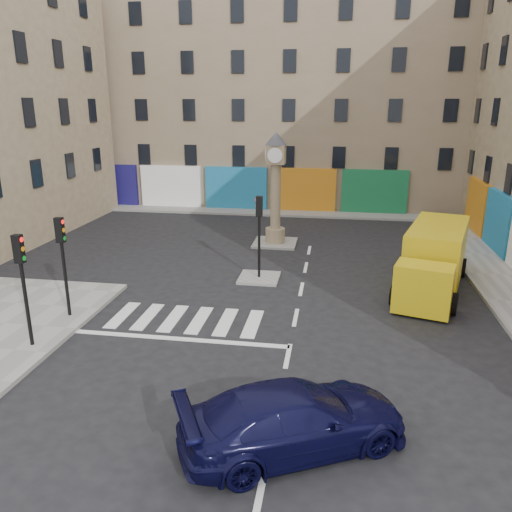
% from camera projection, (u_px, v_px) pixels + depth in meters
% --- Properties ---
extents(ground, '(120.00, 120.00, 0.00)m').
position_uv_depth(ground, '(285.00, 372.00, 14.88)').
color(ground, black).
rests_on(ground, ground).
extents(sidewalk_right, '(2.60, 30.00, 0.15)m').
position_uv_depth(sidewalk_right, '(495.00, 275.00, 22.99)').
color(sidewalk_right, gray).
rests_on(sidewalk_right, ground).
extents(sidewalk_far, '(32.00, 2.40, 0.15)m').
position_uv_depth(sidewalk_far, '(261.00, 212.00, 36.41)').
color(sidewalk_far, gray).
rests_on(sidewalk_far, ground).
extents(island_near, '(1.80, 1.80, 0.12)m').
position_uv_depth(island_near, '(259.00, 278.00, 22.72)').
color(island_near, gray).
rests_on(island_near, ground).
extents(island_far, '(2.40, 2.40, 0.12)m').
position_uv_depth(island_far, '(275.00, 243.00, 28.38)').
color(island_far, gray).
rests_on(island_far, ground).
extents(building_far, '(32.00, 10.00, 17.00)m').
position_uv_depth(building_far, '(273.00, 92.00, 39.40)').
color(building_far, '#87725A').
rests_on(building_far, ground).
extents(traffic_light_left_near, '(0.28, 0.22, 3.70)m').
position_uv_depth(traffic_light_left_near, '(22.00, 273.00, 15.55)').
color(traffic_light_left_near, black).
rests_on(traffic_light_left_near, sidewalk_left).
extents(traffic_light_left_far, '(0.28, 0.22, 3.70)m').
position_uv_depth(traffic_light_left_far, '(62.00, 251.00, 17.81)').
color(traffic_light_left_far, black).
rests_on(traffic_light_left_far, sidewalk_left).
extents(traffic_light_island, '(0.28, 0.22, 3.70)m').
position_uv_depth(traffic_light_island, '(259.00, 224.00, 21.97)').
color(traffic_light_island, black).
rests_on(traffic_light_island, island_near).
extents(clock_pillar, '(1.20, 1.20, 6.10)m').
position_uv_depth(clock_pillar, '(276.00, 182.00, 27.35)').
color(clock_pillar, tan).
rests_on(clock_pillar, island_far).
extents(navy_sedan, '(5.75, 4.40, 1.55)m').
position_uv_depth(navy_sedan, '(294.00, 418.00, 11.43)').
color(navy_sedan, black).
rests_on(navy_sedan, ground).
extents(yellow_van, '(4.07, 7.51, 2.62)m').
position_uv_depth(yellow_van, '(434.00, 259.00, 21.37)').
color(yellow_van, gold).
rests_on(yellow_van, ground).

